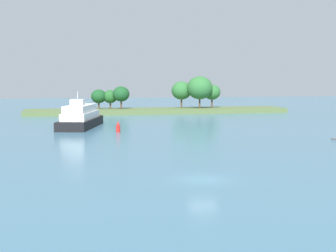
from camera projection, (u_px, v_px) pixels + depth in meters
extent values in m
plane|color=teal|center=(203.00, 180.00, 38.50)|extent=(400.00, 400.00, 0.00)
cube|color=#566B3D|center=(159.00, 111.00, 119.79)|extent=(69.82, 11.11, 1.29)
cylinder|color=#513823|center=(99.00, 106.00, 119.02)|extent=(0.44, 0.44, 1.65)
ellipsoid|color=#194C23|center=(99.00, 96.00, 118.78)|extent=(4.08, 4.08, 3.67)
cylinder|color=#513823|center=(110.00, 105.00, 119.56)|extent=(0.44, 0.44, 1.63)
ellipsoid|color=#235B28|center=(110.00, 97.00, 119.32)|extent=(3.92, 3.92, 3.52)
cylinder|color=#513823|center=(121.00, 105.00, 117.80)|extent=(0.44, 0.44, 2.17)
ellipsoid|color=#194C23|center=(121.00, 94.00, 117.51)|extent=(4.45, 4.45, 4.00)
cylinder|color=#513823|center=(181.00, 103.00, 122.90)|extent=(0.44, 0.44, 2.53)
ellipsoid|color=#2D6B33|center=(182.00, 91.00, 122.56)|extent=(5.55, 5.55, 5.00)
cylinder|color=#513823|center=(200.00, 103.00, 120.44)|extent=(0.44, 0.44, 2.79)
ellipsoid|color=#2D6B33|center=(200.00, 88.00, 120.02)|extent=(6.90, 6.90, 6.21)
cylinder|color=#513823|center=(212.00, 103.00, 123.07)|extent=(0.44, 0.44, 2.45)
ellipsoid|color=#2D6B33|center=(212.00, 92.00, 122.76)|extent=(4.66, 4.66, 4.19)
cube|color=black|center=(81.00, 123.00, 82.82)|extent=(9.25, 17.81, 1.59)
cube|color=white|center=(81.00, 115.00, 82.68)|extent=(7.56, 13.98, 1.30)
cube|color=white|center=(80.00, 108.00, 82.15)|extent=(6.54, 12.17, 1.30)
cube|color=white|center=(78.00, 102.00, 80.31)|extent=(2.83, 2.90, 1.10)
cube|color=#937551|center=(89.00, 116.00, 89.52)|extent=(5.23, 4.13, 0.16)
cylinder|color=silver|center=(78.00, 95.00, 80.19)|extent=(0.10, 0.10, 1.40)
cylinder|color=red|center=(118.00, 129.00, 74.63)|extent=(0.70, 0.70, 1.20)
cone|color=red|center=(118.00, 123.00, 74.54)|extent=(0.49, 0.49, 0.70)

